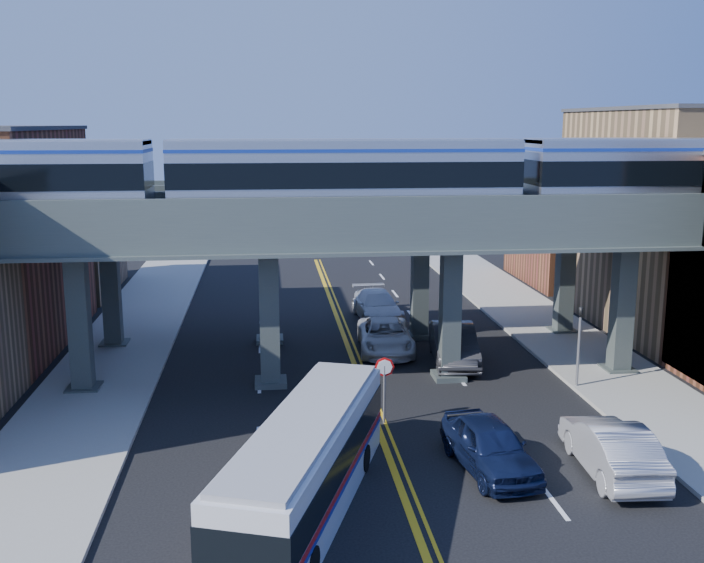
% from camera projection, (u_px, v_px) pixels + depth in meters
% --- Properties ---
extents(ground, '(120.00, 120.00, 0.00)m').
position_uv_depth(ground, '(388.00, 456.00, 27.20)').
color(ground, black).
rests_on(ground, ground).
extents(sidewalk_west, '(5.00, 70.00, 0.16)m').
position_uv_depth(sidewalk_west, '(105.00, 375.00, 35.70)').
color(sidewalk_west, gray).
rests_on(sidewalk_west, ground).
extents(sidewalk_east, '(5.00, 70.00, 0.16)m').
position_uv_depth(sidewalk_east, '(590.00, 358.00, 38.15)').
color(sidewalk_east, gray).
rests_on(sidewalk_east, ground).
extents(building_west_c, '(8.00, 10.00, 8.00)m').
position_uv_depth(building_west_c, '(51.00, 234.00, 52.69)').
color(building_west_c, '#9F7C52').
rests_on(building_west_c, ground).
extents(building_east_b, '(8.00, 14.00, 12.00)m').
position_uv_depth(building_east_b, '(674.00, 221.00, 43.57)').
color(building_east_b, '#9F7C52').
rests_on(building_east_b, ground).
extents(building_east_c, '(8.00, 10.00, 9.00)m').
position_uv_depth(building_east_c, '(580.00, 220.00, 56.54)').
color(building_east_c, brown).
rests_on(building_east_c, ground).
extents(elevated_viaduct_near, '(52.00, 3.60, 7.40)m').
position_uv_depth(elevated_viaduct_near, '(361.00, 238.00, 33.71)').
color(elevated_viaduct_near, '#38423F').
rests_on(elevated_viaduct_near, ground).
extents(elevated_viaduct_far, '(52.00, 3.60, 7.40)m').
position_uv_depth(elevated_viaduct_far, '(345.00, 219.00, 40.53)').
color(elevated_viaduct_far, '#38423F').
rests_on(elevated_viaduct_far, ground).
extents(transit_train, '(45.52, 2.85, 3.32)m').
position_uv_depth(transit_train, '(345.00, 175.00, 33.10)').
color(transit_train, black).
rests_on(transit_train, elevated_viaduct_near).
extents(stop_sign, '(0.76, 0.09, 2.63)m').
position_uv_depth(stop_sign, '(384.00, 379.00, 29.81)').
color(stop_sign, slate).
rests_on(stop_sign, ground).
extents(traffic_signal, '(0.15, 0.18, 4.10)m').
position_uv_depth(traffic_signal, '(579.00, 338.00, 33.57)').
color(traffic_signal, slate).
rests_on(traffic_signal, ground).
extents(transit_bus, '(5.82, 11.07, 2.80)m').
position_uv_depth(transit_bus, '(306.00, 465.00, 23.06)').
color(transit_bus, silver).
rests_on(transit_bus, ground).
extents(car_lane_a, '(2.67, 5.24, 1.71)m').
position_uv_depth(car_lane_a, '(490.00, 446.00, 25.92)').
color(car_lane_a, black).
rests_on(car_lane_a, ground).
extents(car_lane_b, '(2.64, 5.85, 1.86)m').
position_uv_depth(car_lane_b, '(454.00, 344.00, 37.51)').
color(car_lane_b, '#2D2D2F').
rests_on(car_lane_b, ground).
extents(car_lane_c, '(2.98, 5.83, 1.58)m').
position_uv_depth(car_lane_c, '(385.00, 336.00, 39.48)').
color(car_lane_c, '#BCBCBE').
rests_on(car_lane_c, ground).
extents(car_lane_d, '(2.71, 5.89, 1.67)m').
position_uv_depth(car_lane_d, '(377.00, 306.00, 45.87)').
color(car_lane_d, silver).
rests_on(car_lane_d, ground).
extents(car_parked_curb, '(2.17, 5.48, 1.77)m').
position_uv_depth(car_parked_curb, '(612.00, 447.00, 25.69)').
color(car_parked_curb, '#9C9CA0').
rests_on(car_parked_curb, ground).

